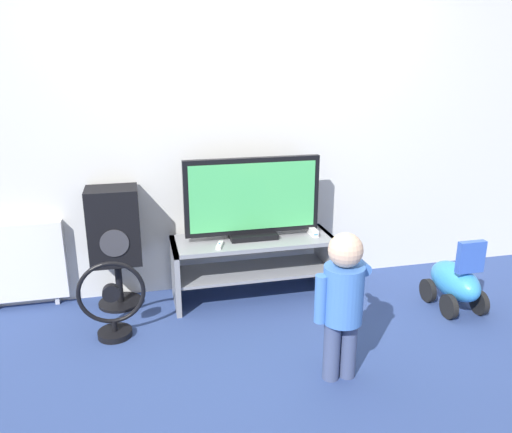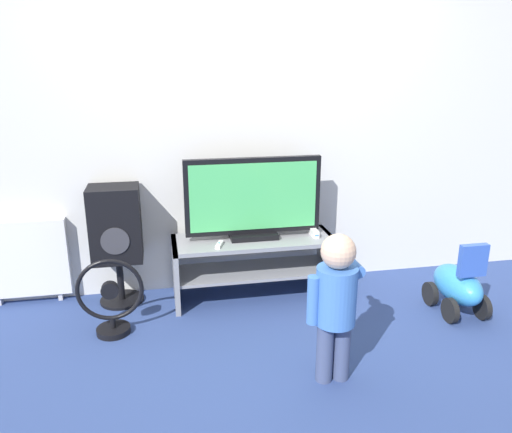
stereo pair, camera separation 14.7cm
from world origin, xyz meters
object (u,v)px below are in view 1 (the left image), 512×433
object	(u,v)px
game_console	(312,231)
speaker_tower	(114,229)
ride_on_toy	(456,281)
child	(343,294)
radiator	(21,262)
television	(253,199)
floor_fan	(112,303)
remote_primary	(220,245)

from	to	relation	value
game_console	speaker_tower	distance (m)	1.46
game_console	ride_on_toy	bearing A→B (deg)	-29.58
child	radiator	xyz separation A→B (m)	(-1.91, 1.34, -0.16)
television	game_console	distance (m)	0.53
television	child	size ratio (longest dim) A/B	1.15
television	ride_on_toy	bearing A→B (deg)	-21.82
game_console	floor_fan	world-z (taller)	floor_fan
child	floor_fan	xyz separation A→B (m)	(-1.26, 0.75, -0.28)
floor_fan	radiator	world-z (taller)	radiator
television	floor_fan	xyz separation A→B (m)	(-1.02, -0.38, -0.53)
speaker_tower	radiator	bearing A→B (deg)	169.89
television	remote_primary	xyz separation A→B (m)	(-0.27, -0.13, -0.29)
game_console	ride_on_toy	size ratio (longest dim) A/B	0.32
remote_primary	speaker_tower	xyz separation A→B (m)	(-0.72, 0.22, 0.10)
radiator	child	bearing A→B (deg)	-35.05
television	child	xyz separation A→B (m)	(0.24, -1.13, -0.26)
speaker_tower	ride_on_toy	size ratio (longest dim) A/B	1.58
television	game_console	xyz separation A→B (m)	(0.46, -0.03, -0.27)
speaker_tower	remote_primary	bearing A→B (deg)	-16.91
child	remote_primary	bearing A→B (deg)	117.14
speaker_tower	radiator	world-z (taller)	speaker_tower
child	speaker_tower	distance (m)	1.74
game_console	floor_fan	bearing A→B (deg)	-166.72
radiator	remote_primary	bearing A→B (deg)	-13.67
remote_primary	floor_fan	bearing A→B (deg)	-161.72
game_console	child	world-z (taller)	child
floor_fan	ride_on_toy	bearing A→B (deg)	-4.15
floor_fan	ride_on_toy	size ratio (longest dim) A/B	0.94
ride_on_toy	remote_primary	bearing A→B (deg)	165.66
remote_primary	child	bearing A→B (deg)	-62.86
speaker_tower	floor_fan	size ratio (longest dim) A/B	1.68
game_console	child	size ratio (longest dim) A/B	0.21
television	speaker_tower	xyz separation A→B (m)	(-0.99, 0.09, -0.18)
child	radiator	size ratio (longest dim) A/B	1.36
remote_primary	speaker_tower	distance (m)	0.76
game_console	radiator	xyz separation A→B (m)	(-2.13, 0.24, -0.15)
radiator	game_console	bearing A→B (deg)	-6.40
floor_fan	radiator	distance (m)	0.88
ride_on_toy	floor_fan	bearing A→B (deg)	175.85
floor_fan	television	bearing A→B (deg)	20.29
game_console	floor_fan	xyz separation A→B (m)	(-1.48, -0.35, -0.26)
remote_primary	ride_on_toy	world-z (taller)	ride_on_toy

